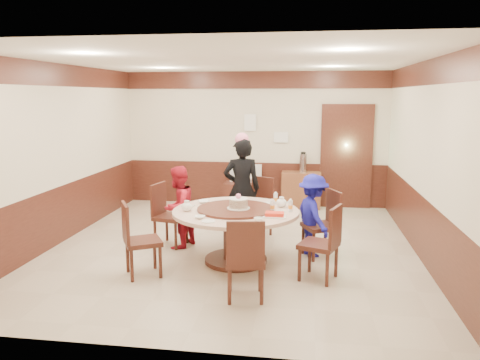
# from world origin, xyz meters

# --- Properties ---
(room) EXTENTS (6.00, 6.04, 2.84)m
(room) POSITION_xyz_m (0.01, 0.01, 1.08)
(room) COLOR #C2B29B
(room) RESTS_ON ground
(banquet_table) EXTENTS (1.75, 1.75, 0.78)m
(banquet_table) POSITION_xyz_m (0.15, -0.62, 0.53)
(banquet_table) COLOR #431D14
(banquet_table) RESTS_ON ground
(chair_0) EXTENTS (0.59, 0.58, 0.97)m
(chair_0) POSITION_xyz_m (1.33, -0.21, 0.30)
(chair_0) COLOR #431D14
(chair_0) RESTS_ON ground
(chair_1) EXTENTS (0.59, 0.60, 0.97)m
(chair_1) POSITION_xyz_m (0.30, 0.67, 0.30)
(chair_1) COLOR #431D14
(chair_1) RESTS_ON ground
(chair_2) EXTENTS (0.53, 0.53, 0.97)m
(chair_2) POSITION_xyz_m (-0.99, -0.02, 0.30)
(chair_2) COLOR #431D14
(chair_2) RESTS_ON ground
(chair_3) EXTENTS (0.60, 0.60, 0.97)m
(chair_3) POSITION_xyz_m (-0.99, -1.29, 0.30)
(chair_3) COLOR #431D14
(chair_3) RESTS_ON ground
(chair_4) EXTENTS (0.50, 0.51, 0.97)m
(chair_4) POSITION_xyz_m (0.44, -1.80, 0.30)
(chair_4) COLOR #431D14
(chair_4) RESTS_ON ground
(chair_5) EXTENTS (0.57, 0.57, 0.97)m
(chair_5) POSITION_xyz_m (1.30, -1.10, 0.30)
(chair_5) COLOR #431D14
(chair_5) RESTS_ON ground
(person_standing) EXTENTS (0.67, 0.52, 1.64)m
(person_standing) POSITION_xyz_m (0.07, 0.52, 0.82)
(person_standing) COLOR black
(person_standing) RESTS_ON ground
(person_red) EXTENTS (0.64, 0.73, 1.26)m
(person_red) POSITION_xyz_m (-0.83, -0.09, 0.63)
(person_red) COLOR #B31728
(person_red) RESTS_ON ground
(person_blue) EXTENTS (0.73, 0.89, 1.20)m
(person_blue) POSITION_xyz_m (1.21, -0.19, 0.60)
(person_blue) COLOR #181798
(person_blue) RESTS_ON ground
(birthday_cake) EXTENTS (0.32, 0.32, 0.21)m
(birthday_cake) POSITION_xyz_m (0.19, -0.65, 0.85)
(birthday_cake) COLOR white
(birthday_cake) RESTS_ON banquet_table
(teapot_left) EXTENTS (0.17, 0.15, 0.13)m
(teapot_left) POSITION_xyz_m (-0.51, -0.77, 0.81)
(teapot_left) COLOR white
(teapot_left) RESTS_ON banquet_table
(teapot_right) EXTENTS (0.17, 0.15, 0.13)m
(teapot_right) POSITION_xyz_m (0.76, -0.35, 0.81)
(teapot_right) COLOR white
(teapot_right) RESTS_ON banquet_table
(bowl_0) EXTENTS (0.16, 0.16, 0.04)m
(bowl_0) POSITION_xyz_m (-0.38, -0.28, 0.77)
(bowl_0) COLOR white
(bowl_0) RESTS_ON banquet_table
(bowl_1) EXTENTS (0.13, 0.13, 0.04)m
(bowl_1) POSITION_xyz_m (0.52, -1.14, 0.77)
(bowl_1) COLOR white
(bowl_1) RESTS_ON banquet_table
(bowl_2) EXTENTS (0.14, 0.14, 0.03)m
(bowl_2) POSITION_xyz_m (-0.25, -1.13, 0.77)
(bowl_2) COLOR white
(bowl_2) RESTS_ON banquet_table
(bowl_3) EXTENTS (0.14, 0.14, 0.04)m
(bowl_3) POSITION_xyz_m (0.76, -0.76, 0.77)
(bowl_3) COLOR white
(bowl_3) RESTS_ON banquet_table
(saucer_near) EXTENTS (0.18, 0.18, 0.01)m
(saucer_near) POSITION_xyz_m (-0.10, -1.27, 0.76)
(saucer_near) COLOR white
(saucer_near) RESTS_ON banquet_table
(saucer_far) EXTENTS (0.18, 0.18, 0.01)m
(saucer_far) POSITION_xyz_m (0.60, -0.12, 0.76)
(saucer_far) COLOR white
(saucer_far) RESTS_ON banquet_table
(shrimp_platter) EXTENTS (0.30, 0.20, 0.06)m
(shrimp_platter) POSITION_xyz_m (0.70, -0.92, 0.78)
(shrimp_platter) COLOR white
(shrimp_platter) RESTS_ON banquet_table
(bottle_0) EXTENTS (0.06, 0.06, 0.16)m
(bottle_0) POSITION_xyz_m (0.65, -0.65, 0.83)
(bottle_0) COLOR white
(bottle_0) RESTS_ON banquet_table
(bottle_1) EXTENTS (0.06, 0.06, 0.16)m
(bottle_1) POSITION_xyz_m (0.90, -0.61, 0.83)
(bottle_1) COLOR white
(bottle_1) RESTS_ON banquet_table
(bottle_2) EXTENTS (0.06, 0.06, 0.16)m
(bottle_2) POSITION_xyz_m (0.66, -0.18, 0.83)
(bottle_2) COLOR white
(bottle_2) RESTS_ON banquet_table
(tv_stand) EXTENTS (0.85, 0.45, 0.50)m
(tv_stand) POSITION_xyz_m (-0.18, 2.75, 0.25)
(tv_stand) COLOR #431D14
(tv_stand) RESTS_ON ground
(television) EXTENTS (0.69, 0.13, 0.39)m
(television) POSITION_xyz_m (-0.18, 2.75, 0.70)
(television) COLOR gray
(television) RESTS_ON tv_stand
(side_cabinet) EXTENTS (0.80, 0.40, 0.75)m
(side_cabinet) POSITION_xyz_m (0.99, 2.78, 0.38)
(side_cabinet) COLOR brown
(side_cabinet) RESTS_ON ground
(thermos) EXTENTS (0.15, 0.15, 0.38)m
(thermos) POSITION_xyz_m (1.02, 2.78, 0.94)
(thermos) COLOR silver
(thermos) RESTS_ON side_cabinet
(notice_left) EXTENTS (0.25, 0.00, 0.35)m
(notice_left) POSITION_xyz_m (-0.10, 2.96, 1.75)
(notice_left) COLOR white
(notice_left) RESTS_ON room
(notice_right) EXTENTS (0.30, 0.00, 0.22)m
(notice_right) POSITION_xyz_m (0.55, 2.96, 1.45)
(notice_right) COLOR white
(notice_right) RESTS_ON room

